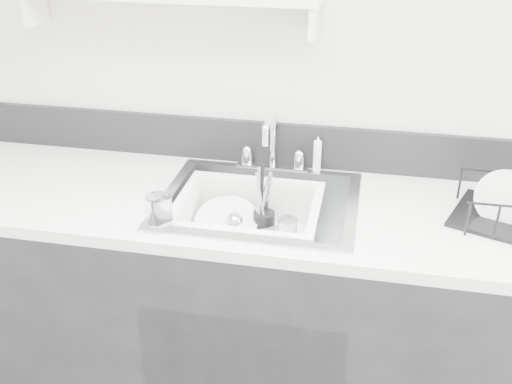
# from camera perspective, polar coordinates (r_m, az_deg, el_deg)

# --- Properties ---
(room_shell) EXTENTS (3.50, 3.00, 2.60)m
(room_shell) POSITION_cam_1_polar(r_m,az_deg,el_deg) (0.96, -9.39, 17.06)
(room_shell) COLOR silver
(room_shell) RESTS_ON ground
(counter_run) EXTENTS (3.20, 0.62, 0.92)m
(counter_run) POSITION_cam_1_polar(r_m,az_deg,el_deg) (2.21, 0.26, -11.41)
(counter_run) COLOR black
(counter_run) RESTS_ON ground
(backsplash) EXTENTS (3.20, 0.02, 0.16)m
(backsplash) POSITION_cam_1_polar(r_m,az_deg,el_deg) (2.19, 1.81, 4.62)
(backsplash) COLOR black
(backsplash) RESTS_ON counter_run
(sink) EXTENTS (0.64, 0.52, 0.20)m
(sink) POSITION_cam_1_polar(r_m,az_deg,el_deg) (2.00, 0.28, -3.15)
(sink) COLOR silver
(sink) RESTS_ON counter_run
(faucet) EXTENTS (0.26, 0.18, 0.23)m
(faucet) POSITION_cam_1_polar(r_m,az_deg,el_deg) (2.15, 1.56, 3.60)
(faucet) COLOR silver
(faucet) RESTS_ON counter_run
(side_sprayer) EXTENTS (0.03, 0.03, 0.14)m
(side_sprayer) POSITION_cam_1_polar(r_m,az_deg,el_deg) (2.13, 5.86, 3.58)
(side_sprayer) COLOR white
(side_sprayer) RESTS_ON counter_run
(wash_tub) EXTENTS (0.55, 0.48, 0.18)m
(wash_tub) POSITION_cam_1_polar(r_m,az_deg,el_deg) (1.98, -0.78, -3.16)
(wash_tub) COLOR white
(wash_tub) RESTS_ON sink
(plate_stack) EXTENTS (0.27, 0.26, 0.10)m
(plate_stack) POSITION_cam_1_polar(r_m,az_deg,el_deg) (2.05, -2.58, -3.53)
(plate_stack) COLOR white
(plate_stack) RESTS_ON wash_tub
(utensil_cup) EXTENTS (0.07, 0.07, 0.25)m
(utensil_cup) POSITION_cam_1_polar(r_m,az_deg,el_deg) (2.03, 0.75, -2.87)
(utensil_cup) COLOR black
(utensil_cup) RESTS_ON wash_tub
(ladle) EXTENTS (0.26, 0.23, 0.07)m
(ladle) POSITION_cam_1_polar(r_m,az_deg,el_deg) (2.00, -0.91, -4.04)
(ladle) COLOR silver
(ladle) RESTS_ON wash_tub
(tumbler_in_tub) EXTENTS (0.08, 0.08, 0.09)m
(tumbler_in_tub) POSITION_cam_1_polar(r_m,az_deg,el_deg) (2.00, 3.00, -3.74)
(tumbler_in_tub) COLOR white
(tumbler_in_tub) RESTS_ON wash_tub
(tumbler_counter) EXTENTS (0.10, 0.10, 0.11)m
(tumbler_counter) POSITION_cam_1_polar(r_m,az_deg,el_deg) (1.81, -9.18, -1.94)
(tumbler_counter) COLOR white
(tumbler_counter) RESTS_ON counter_run
(bowl_small) EXTENTS (0.13, 0.13, 0.03)m
(bowl_small) POSITION_cam_1_polar(r_m,az_deg,el_deg) (1.97, 2.32, -5.31)
(bowl_small) COLOR white
(bowl_small) RESTS_ON wash_tub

